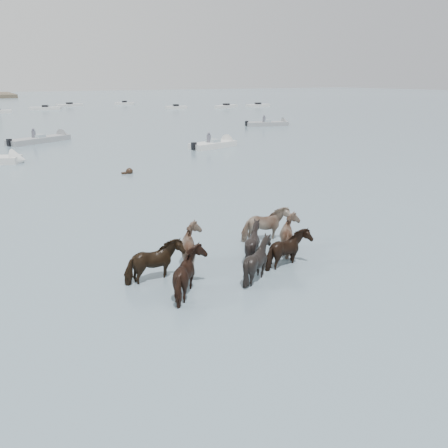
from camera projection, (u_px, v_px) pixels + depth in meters
ground at (164, 275)px, 13.38m from camera, size 400.00×400.00×0.00m
pony_herd at (237, 251)px, 13.86m from camera, size 6.63×3.81×1.49m
swimming_pony at (129, 172)px, 27.48m from camera, size 0.72×0.44×0.44m
motorboat_c at (47, 139)px, 41.26m from camera, size 6.38×4.41×1.92m
motorboat_d at (219, 144)px, 38.06m from camera, size 4.99×2.72×1.92m
motorboat_e at (273, 124)px, 54.87m from camera, size 5.84×3.16×1.92m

